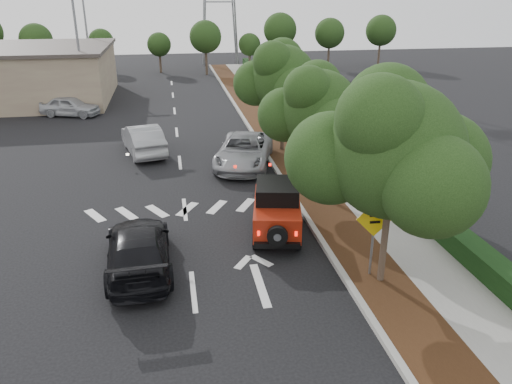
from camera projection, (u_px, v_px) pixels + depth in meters
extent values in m
plane|color=black|center=(193.00, 291.00, 14.66)|extent=(120.00, 120.00, 0.00)
cube|color=#9E9B93|center=(268.00, 156.00, 26.33)|extent=(0.20, 70.00, 0.15)
cube|color=black|center=(286.00, 156.00, 26.49)|extent=(1.80, 70.00, 0.12)
cube|color=gray|center=(320.00, 154.00, 26.79)|extent=(2.00, 70.00, 0.12)
cube|color=black|center=(346.00, 146.00, 26.89)|extent=(0.80, 70.00, 0.80)
cylinder|color=black|center=(258.00, 212.00, 19.05)|extent=(0.39, 0.75, 0.72)
cylinder|color=black|center=(295.00, 212.00, 19.02)|extent=(0.39, 0.75, 0.72)
cylinder|color=black|center=(256.00, 239.00, 16.97)|extent=(0.39, 0.75, 0.72)
cylinder|color=black|center=(297.00, 240.00, 16.93)|extent=(0.39, 0.75, 0.72)
cube|color=maroon|center=(277.00, 212.00, 17.81)|extent=(2.24, 3.56, 0.89)
cube|color=black|center=(277.00, 191.00, 17.78)|extent=(1.82, 2.08, 0.57)
cube|color=maroon|center=(277.00, 201.00, 19.00)|extent=(1.57, 1.19, 0.73)
cube|color=black|center=(277.00, 245.00, 16.36)|extent=(1.53, 0.47, 0.20)
cylinder|color=black|center=(277.00, 236.00, 16.09)|extent=(0.70, 0.33, 0.68)
cube|color=#FF190C|center=(259.00, 233.00, 16.28)|extent=(0.09, 0.05, 0.16)
cube|color=#FF190C|center=(296.00, 234.00, 16.24)|extent=(0.09, 0.05, 0.16)
imported|color=#929499|center=(244.00, 151.00, 24.96)|extent=(3.96, 5.94, 1.52)
imported|color=black|center=(139.00, 249.00, 15.61)|extent=(2.20, 4.95, 1.41)
imported|color=#929499|center=(143.00, 139.00, 26.81)|extent=(2.67, 5.01, 1.57)
imported|color=#A9ACB1|center=(70.00, 106.00, 34.81)|extent=(4.39, 2.88, 1.39)
cylinder|color=slate|center=(373.00, 241.00, 14.93)|extent=(0.08, 0.08, 2.25)
cube|color=yellow|center=(375.00, 219.00, 14.62)|extent=(1.15, 0.09, 1.15)
cube|color=black|center=(376.00, 216.00, 14.56)|extent=(0.36, 0.03, 0.08)
cube|color=black|center=(375.00, 222.00, 14.64)|extent=(0.32, 0.03, 0.08)
cylinder|color=brown|center=(403.00, 206.00, 19.45)|extent=(0.61, 0.61, 0.56)
sphere|color=black|center=(405.00, 194.00, 19.25)|extent=(0.70, 0.70, 0.70)
imported|color=black|center=(405.00, 192.00, 19.22)|extent=(0.64, 0.57, 0.66)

